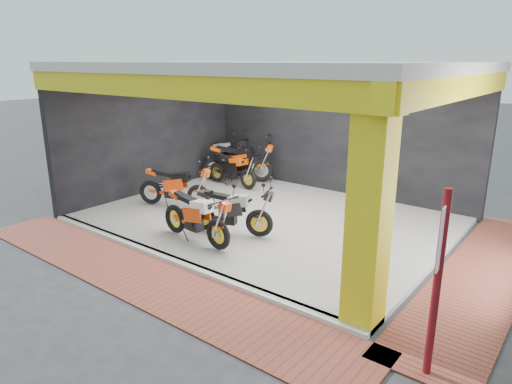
% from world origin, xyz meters
% --- Properties ---
extents(ground, '(80.00, 80.00, 0.00)m').
position_xyz_m(ground, '(0.00, 0.00, 0.00)').
color(ground, '#2D2D30').
rests_on(ground, ground).
extents(showroom_floor, '(8.00, 6.00, 0.10)m').
position_xyz_m(showroom_floor, '(0.00, 2.00, 0.05)').
color(showroom_floor, white).
rests_on(showroom_floor, ground).
extents(showroom_ceiling, '(8.40, 6.40, 0.20)m').
position_xyz_m(showroom_ceiling, '(0.00, 2.00, 3.60)').
color(showroom_ceiling, beige).
rests_on(showroom_ceiling, corner_column).
extents(back_wall, '(8.20, 0.20, 3.50)m').
position_xyz_m(back_wall, '(0.00, 5.10, 1.75)').
color(back_wall, black).
rests_on(back_wall, ground).
extents(left_wall, '(0.20, 6.20, 3.50)m').
position_xyz_m(left_wall, '(-4.10, 2.00, 1.75)').
color(left_wall, black).
rests_on(left_wall, ground).
extents(corner_column, '(0.50, 0.50, 3.50)m').
position_xyz_m(corner_column, '(3.75, -0.75, 1.75)').
color(corner_column, yellow).
rests_on(corner_column, ground).
extents(header_beam_front, '(8.40, 0.30, 0.40)m').
position_xyz_m(header_beam_front, '(0.00, -1.00, 3.30)').
color(header_beam_front, yellow).
rests_on(header_beam_front, corner_column).
extents(header_beam_right, '(0.30, 6.40, 0.40)m').
position_xyz_m(header_beam_right, '(4.00, 2.00, 3.30)').
color(header_beam_right, yellow).
rests_on(header_beam_right, corner_column).
extents(floor_kerb, '(8.00, 0.20, 0.10)m').
position_xyz_m(floor_kerb, '(0.00, -1.02, 0.05)').
color(floor_kerb, white).
rests_on(floor_kerb, ground).
extents(paver_front, '(9.00, 1.40, 0.03)m').
position_xyz_m(paver_front, '(0.00, -1.80, 0.01)').
color(paver_front, brown).
rests_on(paver_front, ground).
extents(paver_right, '(1.40, 7.00, 0.03)m').
position_xyz_m(paver_right, '(4.80, 2.00, 0.01)').
color(paver_right, brown).
rests_on(paver_right, ground).
extents(signpost, '(0.10, 0.34, 2.39)m').
position_xyz_m(signpost, '(4.87, -1.29, 1.31)').
color(signpost, maroon).
rests_on(signpost, ground).
extents(moto_hero, '(2.16, 0.95, 1.28)m').
position_xyz_m(moto_hero, '(0.42, -0.21, 0.74)').
color(moto_hero, '#DD4009').
rests_on(moto_hero, showroom_floor).
extents(moto_row_a, '(2.15, 1.42, 1.23)m').
position_xyz_m(moto_row_a, '(0.64, 0.83, 0.72)').
color(moto_row_a, black).
rests_on(moto_row_a, showroom_floor).
extents(moto_row_b, '(2.21, 1.47, 1.27)m').
position_xyz_m(moto_row_b, '(-1.72, 1.40, 0.73)').
color(moto_row_b, '#FF440A').
rests_on(moto_row_b, showroom_floor).
extents(moto_row_c, '(2.01, 0.83, 1.21)m').
position_xyz_m(moto_row_c, '(-1.89, 3.59, 0.70)').
color(moto_row_c, black).
rests_on(moto_row_c, showroom_floor).
extents(moto_row_d, '(2.46, 1.84, 1.42)m').
position_xyz_m(moto_row_d, '(-2.09, 4.50, 0.81)').
color(moto_row_d, '#E24D09').
rests_on(moto_row_d, showroom_floor).
extents(moto_row_e, '(2.40, 1.01, 1.43)m').
position_xyz_m(moto_row_e, '(-3.15, 4.50, 0.82)').
color(moto_row_e, black).
rests_on(moto_row_e, showroom_floor).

